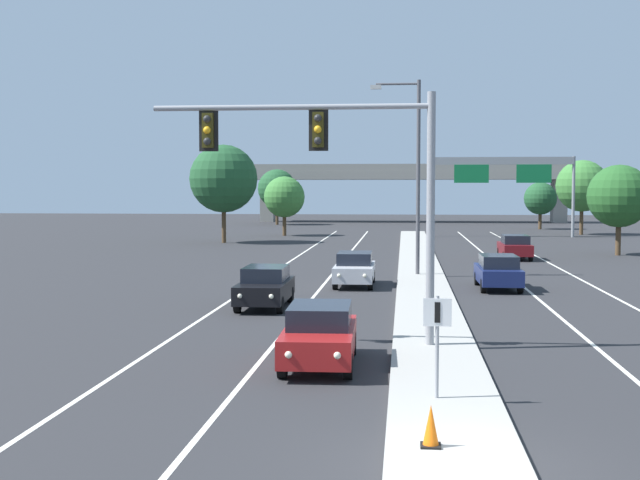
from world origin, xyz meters
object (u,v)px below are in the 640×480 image
at_px(tree_far_right_a, 540,199).
at_px(traffic_cone_median_nose, 431,426).
at_px(tree_far_left_c, 284,197).
at_px(car_oncoming_silver, 355,269).
at_px(car_receding_darkred, 515,247).
at_px(car_oncoming_black, 265,286).
at_px(median_sign_post, 437,331).
at_px(tree_far_right_b, 619,196).
at_px(tree_far_left_a, 224,179).
at_px(car_receding_navy, 498,271).
at_px(tree_far_left_b, 277,189).
at_px(car_oncoming_red, 320,334).
at_px(tree_far_right_c, 582,186).
at_px(street_lamp_median, 414,165).
at_px(highway_sign_gantry, 502,171).
at_px(overhead_signal_mast, 340,163).

bearing_deg(tree_far_right_a, traffic_cone_median_nose, -100.17).
bearing_deg(tree_far_left_c, car_oncoming_silver, -77.31).
bearing_deg(car_receding_darkred, tree_far_left_c, 126.91).
bearing_deg(car_oncoming_black, median_sign_post, -66.84).
distance_m(tree_far_right_b, tree_far_left_a, 31.23).
xyz_separation_m(car_receding_navy, tree_far_left_b, (-19.91, 64.26, 3.65)).
distance_m(median_sign_post, car_oncoming_silver, 21.86).
relative_size(median_sign_post, tree_far_right_b, 0.36).
height_order(car_oncoming_red, car_receding_navy, same).
distance_m(traffic_cone_median_nose, tree_far_right_b, 47.01).
height_order(car_receding_navy, tree_far_left_a, tree_far_left_a).
bearing_deg(tree_far_right_c, tree_far_right_a, 102.17).
height_order(car_oncoming_red, tree_far_right_b, tree_far_right_b).
xyz_separation_m(median_sign_post, car_receding_darkred, (6.41, 37.33, -0.77)).
bearing_deg(median_sign_post, car_receding_navy, 80.34).
height_order(car_oncoming_black, tree_far_right_b, tree_far_right_b).
bearing_deg(car_oncoming_red, tree_far_left_c, 99.00).
xyz_separation_m(street_lamp_median, tree_far_left_c, (-11.89, 36.05, -2.09)).
height_order(median_sign_post, car_oncoming_black, median_sign_post).
relative_size(car_receding_darkred, highway_sign_gantry, 0.34).
distance_m(street_lamp_median, car_receding_navy, 8.02).
height_order(car_oncoming_red, tree_far_left_c, tree_far_left_c).
xyz_separation_m(highway_sign_gantry, tree_far_left_c, (-20.49, -0.17, -2.46)).
relative_size(median_sign_post, street_lamp_median, 0.22).
xyz_separation_m(tree_far_right_c, tree_far_left_a, (-32.22, -15.24, 0.59)).
relative_size(overhead_signal_mast, tree_far_right_c, 1.12).
relative_size(traffic_cone_median_nose, tree_far_right_a, 0.14).
xyz_separation_m(street_lamp_median, car_oncoming_silver, (-2.80, -4.33, -4.97)).
height_order(median_sign_post, tree_far_left_c, tree_far_left_c).
height_order(car_receding_darkred, highway_sign_gantry, highway_sign_gantry).
height_order(highway_sign_gantry, tree_far_right_c, highway_sign_gantry).
height_order(car_oncoming_black, highway_sign_gantry, highway_sign_gantry).
height_order(overhead_signal_mast, tree_far_right_b, overhead_signal_mast).
relative_size(street_lamp_median, tree_far_right_a, 1.92).
distance_m(median_sign_post, car_oncoming_red, 4.79).
xyz_separation_m(median_sign_post, tree_far_left_b, (-16.35, 85.20, 2.89)).
xyz_separation_m(car_receding_darkred, tree_far_left_a, (-22.11, 13.97, 4.53)).
relative_size(car_oncoming_silver, car_receding_navy, 1.00).
height_order(highway_sign_gantry, tree_far_left_c, highway_sign_gantry).
xyz_separation_m(car_oncoming_red, tree_far_right_c, (19.42, 62.80, 3.94)).
distance_m(car_oncoming_red, traffic_cone_median_nose, 7.67).
distance_m(car_receding_navy, tree_far_left_c, 44.06).
bearing_deg(tree_far_left_a, tree_far_right_c, 25.31).
bearing_deg(traffic_cone_median_nose, car_oncoming_red, 110.33).
distance_m(overhead_signal_mast, median_sign_post, 7.69).
distance_m(car_receding_darkred, traffic_cone_median_nose, 41.32).
bearing_deg(traffic_cone_median_nose, tree_far_right_b, 72.53).
height_order(tree_far_right_a, tree_far_left_a, tree_far_left_a).
relative_size(car_oncoming_silver, tree_far_right_c, 0.61).
distance_m(overhead_signal_mast, tree_far_right_b, 38.73).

